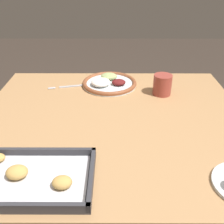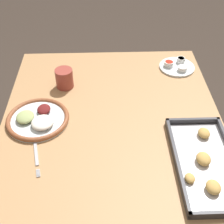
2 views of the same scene
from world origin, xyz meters
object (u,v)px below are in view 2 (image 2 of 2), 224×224
at_px(saucer_plate, 177,66).
at_px(drinking_cup, 64,78).
at_px(dinner_plate, 38,119).
at_px(baking_tray, 205,162).
at_px(fork, 36,152).

height_order(saucer_plate, drinking_cup, drinking_cup).
relative_size(dinner_plate, drinking_cup, 2.86).
bearing_deg(drinking_cup, dinner_plate, -21.45).
bearing_deg(dinner_plate, drinking_cup, 158.55).
distance_m(baking_tray, drinking_cup, 0.74).
xyz_separation_m(dinner_plate, drinking_cup, (-0.24, 0.10, 0.03)).
relative_size(saucer_plate, baking_tray, 0.42).
xyz_separation_m(saucer_plate, drinking_cup, (0.14, -0.56, 0.03)).
bearing_deg(saucer_plate, dinner_plate, -59.90).
distance_m(dinner_plate, drinking_cup, 0.26).
xyz_separation_m(baking_tray, drinking_cup, (-0.50, -0.55, 0.03)).
bearing_deg(fork, dinner_plate, 172.89).
xyz_separation_m(dinner_plate, baking_tray, (0.25, 0.64, -0.00)).
xyz_separation_m(dinner_plate, fork, (0.17, 0.02, -0.01)).
relative_size(fork, drinking_cup, 2.35).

